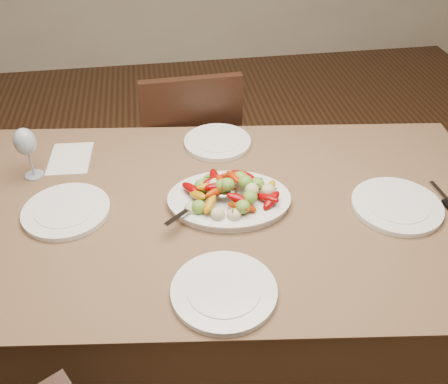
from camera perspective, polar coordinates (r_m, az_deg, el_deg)
name	(u,v)px	position (r m, az deg, el deg)	size (l,w,h in m)	color
floor	(226,353)	(2.18, 0.25, -17.93)	(6.00, 6.00, 0.00)	#392111
dining_table	(224,284)	(1.91, 0.00, -10.49)	(1.84, 1.04, 0.76)	brown
chair_far	(189,152)	(2.43, -3.99, 4.55)	(0.42, 0.42, 0.95)	black
serving_platter	(229,201)	(1.65, 0.59, -1.04)	(0.39, 0.29, 0.02)	white
roasted_vegetables	(229,187)	(1.62, 0.60, 0.53)	(0.32, 0.22, 0.09)	#7A0304
serving_spoon	(209,200)	(1.60, -1.68, -0.90)	(0.28, 0.06, 0.03)	#9EA0A8
plate_left	(66,211)	(1.69, -17.58, -2.10)	(0.28, 0.28, 0.02)	white
plate_right	(397,206)	(1.73, 19.13, -1.52)	(0.29, 0.29, 0.02)	white
plate_far	(217,142)	(1.95, -0.75, 5.70)	(0.26, 0.26, 0.02)	white
plate_near	(224,291)	(1.37, 0.00, -11.29)	(0.29, 0.29, 0.02)	white
wine_glass	(28,152)	(1.85, -21.51, 4.29)	(0.08, 0.08, 0.20)	#8C99A5
menu_card	(70,158)	(1.96, -17.17, 3.70)	(0.15, 0.21, 0.00)	silver
table_knife	(445,201)	(1.82, 23.97, -0.99)	(0.02, 0.20, 0.01)	#9EA0A8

